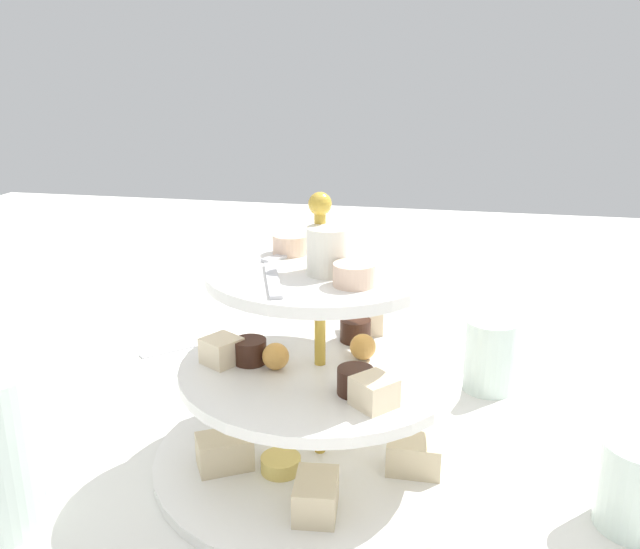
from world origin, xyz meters
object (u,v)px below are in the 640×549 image
(tiered_serving_stand, at_px, (320,390))
(water_glass_mid_back, at_px, (490,355))
(water_glass_short_left, at_px, (639,486))
(butter_knife_left, at_px, (202,342))

(tiered_serving_stand, relative_size, water_glass_mid_back, 3.68)
(tiered_serving_stand, xyz_separation_m, water_glass_short_left, (0.04, 0.27, -0.04))
(tiered_serving_stand, bearing_deg, water_glass_short_left, 81.87)
(water_glass_short_left, bearing_deg, water_glass_mid_back, -154.11)
(tiered_serving_stand, height_order, water_glass_short_left, tiered_serving_stand)
(water_glass_short_left, bearing_deg, tiered_serving_stand, -98.13)
(butter_knife_left, xyz_separation_m, water_glass_mid_back, (0.06, 0.37, 0.04))
(tiered_serving_stand, distance_m, water_glass_short_left, 0.27)
(tiered_serving_stand, distance_m, butter_knife_left, 0.33)
(tiered_serving_stand, relative_size, water_glass_short_left, 4.15)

